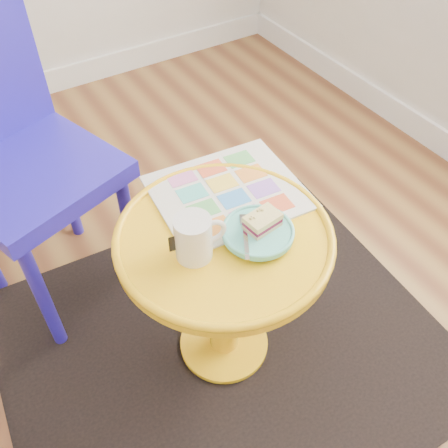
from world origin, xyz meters
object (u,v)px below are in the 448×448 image
chair (11,147)px  newspaper (228,192)px  mug (194,237)px  plate (258,232)px  side_table (224,272)px

chair → newspaper: bearing=-63.9°
chair → mug: (0.25, -0.58, 0.02)m
newspaper → mug: (-0.18, -0.14, 0.06)m
chair → mug: chair is taller
chair → plate: size_ratio=5.51×
chair → plate: (0.41, -0.62, -0.02)m
chair → mug: bearing=-84.5°
chair → mug: 0.64m
plate → side_table: bearing=143.1°
chair → newspaper: chair is taller
side_table → mug: size_ratio=4.36×
side_table → chair: bearing=121.0°
side_table → newspaper: (0.09, 0.12, 0.15)m
mug → chair: bearing=124.7°
mug → plate: (0.15, -0.03, -0.04)m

